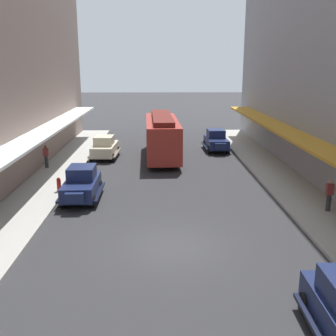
# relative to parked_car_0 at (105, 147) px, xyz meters

# --- Properties ---
(ground_plane) EXTENTS (200.00, 200.00, 0.00)m
(ground_plane) POSITION_rel_parked_car_0_xyz_m (4.81, -16.45, -0.94)
(ground_plane) COLOR #2D2D30
(parked_car_0) EXTENTS (2.31, 4.32, 1.84)m
(parked_car_0) POSITION_rel_parked_car_0_xyz_m (0.00, 0.00, 0.00)
(parked_car_0) COLOR beige
(parked_car_0) RESTS_ON ground
(parked_car_1) EXTENTS (2.17, 4.27, 1.84)m
(parked_car_1) POSITION_rel_parked_car_0_xyz_m (0.00, -10.32, 0.00)
(parked_car_1) COLOR #19234C
(parked_car_1) RESTS_ON ground
(parked_car_3) EXTENTS (2.23, 4.29, 1.84)m
(parked_car_3) POSITION_rel_parked_car_0_xyz_m (9.43, 2.78, 0.00)
(parked_car_3) COLOR #19234C
(parked_car_3) RESTS_ON ground
(streetcar) EXTENTS (2.76, 9.66, 3.46)m
(streetcar) POSITION_rel_parked_car_0_xyz_m (4.63, -0.05, 0.96)
(streetcar) COLOR #A52D23
(streetcar) RESTS_ON ground
(fire_hydrant) EXTENTS (0.24, 0.24, 0.82)m
(fire_hydrant) POSITION_rel_parked_car_0_xyz_m (-1.54, -9.24, -0.38)
(fire_hydrant) COLOR #B21E19
(fire_hydrant) RESTS_ON sidewalk_left
(pedestrian_0) EXTENTS (0.36, 0.24, 1.64)m
(pedestrian_0) POSITION_rel_parked_car_0_xyz_m (12.84, -12.94, 0.05)
(pedestrian_0) COLOR #2D2D33
(pedestrian_0) RESTS_ON sidewalk_right
(pedestrian_1) EXTENTS (0.36, 0.24, 1.64)m
(pedestrian_1) POSITION_rel_parked_car_0_xyz_m (-3.73, -3.62, 0.05)
(pedestrian_1) COLOR #2D2D33
(pedestrian_1) RESTS_ON sidewalk_left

